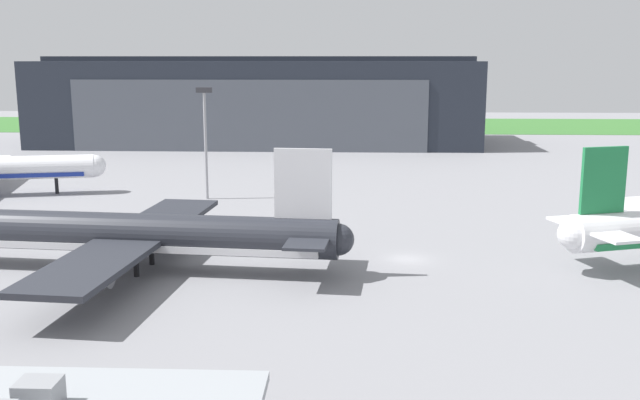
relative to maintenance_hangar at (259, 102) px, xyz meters
name	(u,v)px	position (x,y,z in m)	size (l,w,h in m)	color
ground_plane	(408,259)	(29.85, -108.87, -10.53)	(440.00, 440.00, 0.00)	gray
grass_field_strip	(369,125)	(29.85, 50.91, -10.49)	(440.00, 56.00, 0.08)	#3A7431
maintenance_hangar	(259,102)	(0.00, 0.00, 0.00)	(108.85, 38.05, 21.98)	#232833
airliner_near_right	(127,234)	(0.96, -114.05, -6.81)	(46.58, 38.16, 12.77)	#282B33
apron_light_mast	(205,134)	(1.53, -76.21, -0.41)	(2.40, 0.50, 17.05)	#99999E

